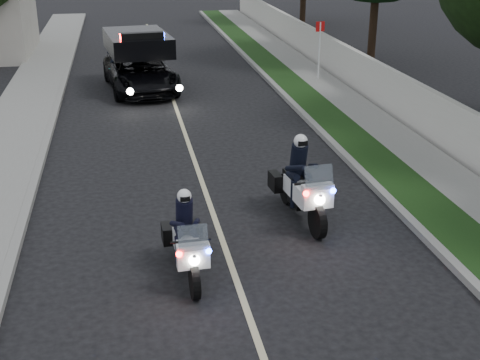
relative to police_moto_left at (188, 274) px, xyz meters
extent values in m
cube|color=gray|center=(4.94, 6.94, 0.07)|extent=(0.20, 60.00, 0.15)
cube|color=#193814|center=(5.64, 6.94, 0.08)|extent=(1.20, 60.00, 0.16)
cube|color=gray|center=(6.94, 6.94, 0.08)|extent=(1.40, 60.00, 0.16)
cube|color=beige|center=(7.94, 6.94, 0.75)|extent=(0.22, 60.00, 1.50)
cube|color=gray|center=(-3.26, 6.94, 0.07)|extent=(0.20, 60.00, 0.15)
cube|color=gray|center=(-4.36, 6.94, 0.08)|extent=(2.00, 60.00, 0.16)
cube|color=#BFB78C|center=(0.84, 6.94, 0.00)|extent=(0.12, 50.00, 0.01)
imported|color=black|center=(-0.24, 14.39, 0.00)|extent=(2.98, 5.43, 2.53)
imported|color=black|center=(-1.14, 15.13, 0.00)|extent=(0.60, 1.63, 0.85)
imported|color=black|center=(-1.14, 15.13, 0.00)|extent=(0.65, 0.44, 1.78)
camera|label=1|loc=(-0.96, -10.44, 6.04)|focal=48.30mm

